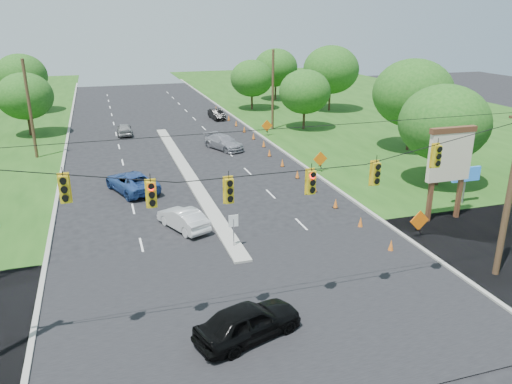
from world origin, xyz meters
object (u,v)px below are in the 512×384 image
object	(u,v)px
pylon_sign	(452,159)
blue_pickup	(132,182)
white_sedan	(183,219)
black_sedan	(248,321)

from	to	relation	value
pylon_sign	blue_pickup	size ratio (longest dim) A/B	1.13
pylon_sign	blue_pickup	distance (m)	22.54
pylon_sign	white_sedan	xyz separation A→B (m)	(-16.58, 3.44, -3.33)
pylon_sign	white_sedan	distance (m)	17.26
pylon_sign	blue_pickup	xyz separation A→B (m)	(-19.07, 11.57, -3.25)
blue_pickup	pylon_sign	bearing A→B (deg)	129.02
pylon_sign	black_sedan	distance (m)	18.32
white_sedan	blue_pickup	xyz separation A→B (m)	(-2.49, 8.13, 0.08)
black_sedan	white_sedan	size ratio (longest dim) A/B	1.13
pylon_sign	black_sedan	world-z (taller)	pylon_sign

